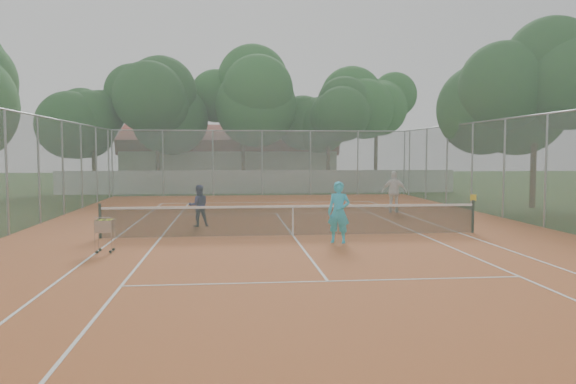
{
  "coord_description": "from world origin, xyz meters",
  "views": [
    {
      "loc": [
        -1.97,
        -17.53,
        2.64
      ],
      "look_at": [
        0.0,
        1.5,
        1.3
      ],
      "focal_mm": 35.0,
      "sensor_mm": 36.0,
      "label": 1
    }
  ],
  "objects": [
    {
      "name": "player_near",
      "position": [
        1.17,
        -1.56,
        0.92
      ],
      "size": [
        0.77,
        0.65,
        1.79
      ],
      "primitive_type": "imported",
      "rotation": [
        0.0,
        0.0,
        -0.41
      ],
      "color": "#1CBFF0",
      "rests_on": "court_pad"
    },
    {
      "name": "court_pad",
      "position": [
        0.0,
        0.0,
        0.01
      ],
      "size": [
        18.0,
        34.0,
        0.02
      ],
      "primitive_type": "cube",
      "color": "#B65423",
      "rests_on": "ground"
    },
    {
      "name": "tennis_net",
      "position": [
        0.0,
        0.0,
        0.51
      ],
      "size": [
        11.88,
        0.1,
        0.98
      ],
      "primitive_type": "cube",
      "color": "black",
      "rests_on": "court_pad"
    },
    {
      "name": "boundary_wall",
      "position": [
        0.0,
        19.0,
        0.75
      ],
      "size": [
        26.0,
        0.3,
        1.5
      ],
      "primitive_type": "cube",
      "color": "white",
      "rests_on": "ground"
    },
    {
      "name": "court_lines",
      "position": [
        0.0,
        0.0,
        0.02
      ],
      "size": [
        10.98,
        23.78,
        0.01
      ],
      "primitive_type": "cube",
      "color": "white",
      "rests_on": "court_pad"
    },
    {
      "name": "tropical_trees",
      "position": [
        0.0,
        22.0,
        5.0
      ],
      "size": [
        29.0,
        19.0,
        10.0
      ],
      "primitive_type": "cube",
      "color": "black",
      "rests_on": "ground"
    },
    {
      "name": "ground",
      "position": [
        0.0,
        0.0,
        0.0
      ],
      "size": [
        120.0,
        120.0,
        0.0
      ],
      "primitive_type": "plane",
      "color": "#17330D",
      "rests_on": "ground"
    },
    {
      "name": "perimeter_fence",
      "position": [
        0.0,
        0.0,
        2.0
      ],
      "size": [
        18.0,
        34.0,
        4.0
      ],
      "primitive_type": "cube",
      "color": "slate",
      "rests_on": "ground"
    },
    {
      "name": "player_far_right",
      "position": [
        5.21,
        6.41,
        0.93
      ],
      "size": [
        1.15,
        0.73,
        1.83
      ],
      "primitive_type": "imported",
      "rotation": [
        0.0,
        0.0,
        2.85
      ],
      "color": "silver",
      "rests_on": "court_pad"
    },
    {
      "name": "clubhouse",
      "position": [
        -2.0,
        29.0,
        2.2
      ],
      "size": [
        16.4,
        9.0,
        4.4
      ],
      "primitive_type": "cube",
      "color": "beige",
      "rests_on": "ground"
    },
    {
      "name": "ball_hopper",
      "position": [
        -5.25,
        -2.53,
        0.5
      ],
      "size": [
        0.53,
        0.53,
        0.95
      ],
      "primitive_type": "cube",
      "rotation": [
        0.0,
        0.0,
        0.18
      ],
      "color": "#ABACB2",
      "rests_on": "court_pad"
    },
    {
      "name": "player_far_left",
      "position": [
        -3.09,
        2.53,
        0.76
      ],
      "size": [
        0.82,
        0.7,
        1.48
      ],
      "primitive_type": "imported",
      "rotation": [
        0.0,
        0.0,
        3.35
      ],
      "color": "#1E194B",
      "rests_on": "court_pad"
    }
  ]
}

